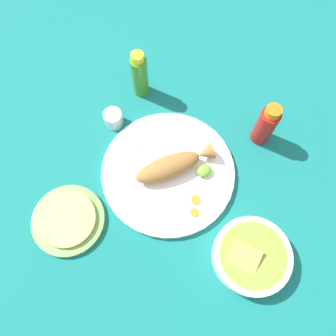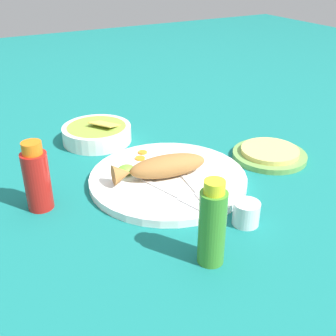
{
  "view_description": "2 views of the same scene",
  "coord_description": "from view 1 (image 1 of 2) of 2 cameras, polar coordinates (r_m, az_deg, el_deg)",
  "views": [
    {
      "loc": [
        0.17,
        0.28,
        0.86
      ],
      "look_at": [
        0.0,
        0.0,
        0.04
      ],
      "focal_mm": 35.0,
      "sensor_mm": 36.0,
      "label": 1
    },
    {
      "loc": [
        -0.41,
        -0.75,
        0.5
      ],
      "look_at": [
        0.0,
        0.0,
        0.04
      ],
      "focal_mm": 45.0,
      "sensor_mm": 36.0,
      "label": 2
    }
  ],
  "objects": [
    {
      "name": "salt_cup",
      "position": [
        0.98,
        -9.46,
        8.41
      ],
      "size": [
        0.05,
        0.05,
        0.05
      ],
      "color": "silver",
      "rests_on": "ground_plane"
    },
    {
      "name": "carrot_slice_mid",
      "position": [
        0.87,
        4.79,
        -5.56
      ],
      "size": [
        0.03,
        0.03,
        0.0
      ],
      "primitive_type": "cylinder",
      "color": "orange",
      "rests_on": "main_plate"
    },
    {
      "name": "fork_far",
      "position": [
        0.94,
        -1.31,
        4.9
      ],
      "size": [
        0.07,
        0.18,
        0.0
      ],
      "rotation": [
        0.0,
        0.0,
        5.01
      ],
      "color": "silver",
      "rests_on": "main_plate"
    },
    {
      "name": "hot_sauce_bottle_red",
      "position": [
        0.94,
        16.65,
        7.18
      ],
      "size": [
        0.05,
        0.05,
        0.15
      ],
      "color": "#B21914",
      "rests_on": "ground_plane"
    },
    {
      "name": "tortilla_plate",
      "position": [
        0.91,
        -16.95,
        -8.67
      ],
      "size": [
        0.19,
        0.19,
        0.01
      ],
      "primitive_type": "cylinder",
      "color": "#6B9E4C",
      "rests_on": "ground_plane"
    },
    {
      "name": "fork_near",
      "position": [
        0.93,
        -3.92,
        3.63
      ],
      "size": [
        0.04,
        0.19,
        0.0
      ],
      "rotation": [
        0.0,
        0.0,
        4.59
      ],
      "color": "silver",
      "rests_on": "main_plate"
    },
    {
      "name": "main_plate",
      "position": [
        0.91,
        0.0,
        -0.68
      ],
      "size": [
        0.37,
        0.37,
        0.02
      ],
      "primitive_type": "cylinder",
      "color": "white",
      "rests_on": "ground_plane"
    },
    {
      "name": "carrot_slice_near",
      "position": [
        0.86,
        4.57,
        -7.78
      ],
      "size": [
        0.02,
        0.02,
        0.0
      ],
      "primitive_type": "cylinder",
      "color": "orange",
      "rests_on": "main_plate"
    },
    {
      "name": "lime_wedge_main",
      "position": [
        0.89,
        6.31,
        -0.47
      ],
      "size": [
        0.04,
        0.04,
        0.02
      ],
      "primitive_type": "ellipsoid",
      "color": "#6BB233",
      "rests_on": "main_plate"
    },
    {
      "name": "hot_sauce_bottle_green",
      "position": [
        0.99,
        -4.95,
        15.85
      ],
      "size": [
        0.05,
        0.05,
        0.16
      ],
      "color": "#3D8428",
      "rests_on": "ground_plane"
    },
    {
      "name": "ground_plane",
      "position": [
        0.92,
        0.0,
        -0.88
      ],
      "size": [
        4.0,
        4.0,
        0.0
      ],
      "primitive_type": "plane",
      "color": "#146B66"
    },
    {
      "name": "fried_fish",
      "position": [
        0.88,
        0.83,
        0.45
      ],
      "size": [
        0.23,
        0.09,
        0.05
      ],
      "rotation": [
        0.0,
        0.0,
        -0.14
      ],
      "color": "#996633",
      "rests_on": "main_plate"
    },
    {
      "name": "guacamole_bowl",
      "position": [
        0.86,
        14.34,
        -14.62
      ],
      "size": [
        0.19,
        0.19,
        0.06
      ],
      "color": "white",
      "rests_on": "ground_plane"
    },
    {
      "name": "tortilla_stack",
      "position": [
        0.9,
        -17.17,
        -8.48
      ],
      "size": [
        0.15,
        0.15,
        0.01
      ],
      "primitive_type": "cylinder",
      "color": "#E0C666",
      "rests_on": "tortilla_plate"
    }
  ]
}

